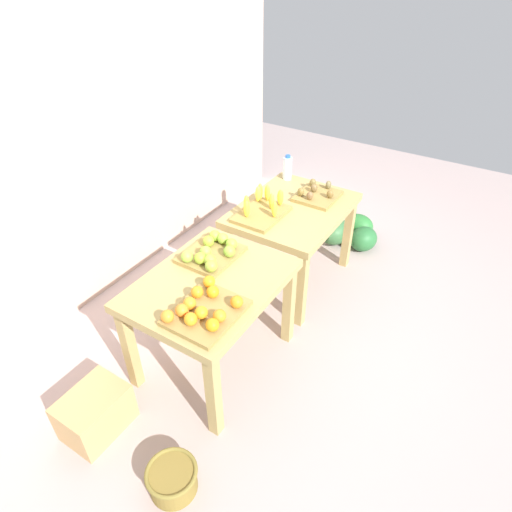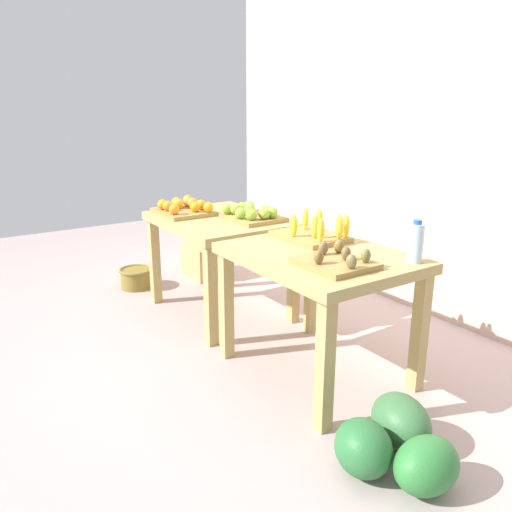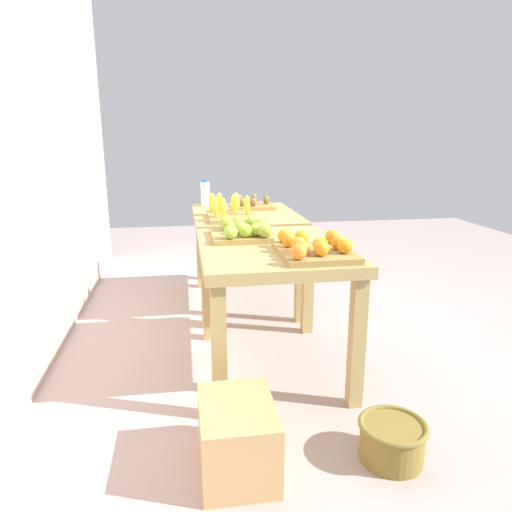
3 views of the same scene
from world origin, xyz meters
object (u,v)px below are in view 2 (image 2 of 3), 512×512
object	(u,v)px
kiwi_bin	(337,261)
cardboard_produce_box	(204,260)
banana_crate	(314,232)
wicker_basket	(136,277)
apple_bin	(251,214)
watermelon_pile	(397,442)
display_table_left	(220,232)
display_table_right	(319,271)
water_bottle	(416,243)
orange_bin	(184,208)

from	to	relation	value
kiwi_bin	cardboard_produce_box	xyz separation A→B (m)	(-2.20, 0.40, -0.62)
banana_crate	wicker_basket	xyz separation A→B (m)	(-1.77, -0.50, -0.70)
wicker_basket	banana_crate	bearing A→B (deg)	15.94
wicker_basket	cardboard_produce_box	xyz separation A→B (m)	(0.04, 0.65, 0.05)
apple_bin	kiwi_bin	world-z (taller)	apple_bin
watermelon_pile	banana_crate	bearing A→B (deg)	159.43
display_table_left	cardboard_produce_box	xyz separation A→B (m)	(-0.84, 0.30, -0.49)
wicker_basket	display_table_right	bearing A→B (deg)	9.93
kiwi_bin	water_bottle	world-z (taller)	water_bottle
kiwi_bin	watermelon_pile	distance (m)	0.90
orange_bin	cardboard_produce_box	distance (m)	0.97
orange_bin	apple_bin	bearing A→B (deg)	32.24
orange_bin	wicker_basket	size ratio (longest dim) A/B	1.57
orange_bin	wicker_basket	distance (m)	0.95
banana_crate	watermelon_pile	bearing A→B (deg)	-20.57
apple_bin	display_table_left	bearing A→B (deg)	-146.19
display_table_right	banana_crate	xyz separation A→B (m)	(-0.23, 0.15, 0.15)
water_bottle	watermelon_pile	world-z (taller)	water_bottle
watermelon_pile	cardboard_produce_box	world-z (taller)	cardboard_produce_box
apple_bin	watermelon_pile	xyz separation A→B (m)	(1.75, -0.39, -0.67)
display_table_right	orange_bin	world-z (taller)	orange_bin
kiwi_bin	wicker_basket	size ratio (longest dim) A/B	1.24
water_bottle	display_table_right	bearing A→B (deg)	-145.72
wicker_basket	cardboard_produce_box	bearing A→B (deg)	86.37
display_table_right	apple_bin	bearing A→B (deg)	171.28
display_table_left	kiwi_bin	size ratio (longest dim) A/B	2.89
watermelon_pile	wicker_basket	xyz separation A→B (m)	(-2.84, -0.10, -0.03)
apple_bin	watermelon_pile	distance (m)	1.92
apple_bin	cardboard_produce_box	world-z (taller)	apple_bin
display_table_left	apple_bin	bearing A→B (deg)	33.81
banana_crate	apple_bin	bearing A→B (deg)	-178.75
display_table_right	watermelon_pile	world-z (taller)	display_table_right
orange_bin	wicker_basket	xyz separation A→B (m)	(-0.61, -0.19, -0.69)
orange_bin	wicker_basket	bearing A→B (deg)	-162.69
banana_crate	kiwi_bin	size ratio (longest dim) A/B	1.23
apple_bin	cardboard_produce_box	distance (m)	1.24
banana_crate	water_bottle	bearing A→B (deg)	11.49
kiwi_bin	banana_crate	bearing A→B (deg)	152.28
apple_bin	wicker_basket	xyz separation A→B (m)	(-1.09, -0.49, -0.70)
display_table_right	wicker_basket	size ratio (longest dim) A/B	3.57
banana_crate	kiwi_bin	world-z (taller)	banana_crate
display_table_right	banana_crate	bearing A→B (deg)	146.27
apple_bin	cardboard_produce_box	xyz separation A→B (m)	(-1.05, 0.16, -0.64)
display_table_right	apple_bin	size ratio (longest dim) A/B	2.50
kiwi_bin	cardboard_produce_box	bearing A→B (deg)	169.81
display_table_left	orange_bin	size ratio (longest dim) A/B	2.27
watermelon_pile	wicker_basket	world-z (taller)	watermelon_pile
display_table_right	banana_crate	distance (m)	0.32
banana_crate	cardboard_produce_box	distance (m)	1.85
watermelon_pile	wicker_basket	bearing A→B (deg)	-177.96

